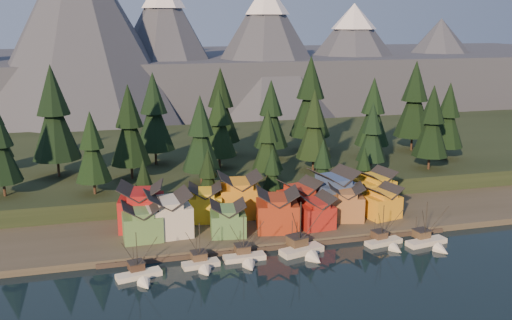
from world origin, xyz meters
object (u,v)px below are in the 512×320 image
object	(u,v)px
boat_2	(246,253)
house_front_1	(168,212)
boat_5	(387,238)
house_back_1	(205,202)
boat_0	(140,270)
house_back_0	(141,205)
boat_1	(202,258)
boat_3	(305,244)
boat_6	(430,237)
house_front_0	(142,220)

from	to	relation	value
boat_2	house_front_1	size ratio (longest dim) A/B	1.02
boat_5	house_front_1	world-z (taller)	house_front_1
boat_5	house_back_1	distance (m)	43.94
boat_0	house_back_0	size ratio (longest dim) A/B	0.90
boat_1	boat_3	xyz separation A→B (m)	(22.53, 0.93, 0.47)
boat_3	boat_5	size ratio (longest dim) A/B	1.27
boat_2	boat_5	size ratio (longest dim) A/B	1.05
boat_6	house_back_1	bearing A→B (deg)	141.23
house_back_0	house_front_1	bearing A→B (deg)	-35.70
boat_2	house_back_1	size ratio (longest dim) A/B	1.17
boat_2	boat_6	size ratio (longest dim) A/B	0.97
house_front_0	house_back_1	world-z (taller)	house_back_1
boat_2	house_back_1	distance (m)	24.35
house_front_0	boat_5	bearing A→B (deg)	-17.07
boat_5	boat_3	bearing A→B (deg)	169.58
boat_5	house_back_0	distance (m)	56.88
boat_6	house_front_0	xyz separation A→B (m)	(-62.09, 17.01, 3.91)
boat_0	boat_5	xyz separation A→B (m)	(54.61, 3.02, -0.02)
boat_3	house_front_0	size ratio (longest dim) A/B	1.48
boat_5	boat_6	world-z (taller)	boat_6
boat_2	house_front_1	distance (m)	21.88
boat_0	boat_5	world-z (taller)	boat_0
boat_5	house_back_0	bearing A→B (deg)	147.15
house_front_1	house_back_1	bearing A→B (deg)	33.68
boat_2	house_back_0	bearing A→B (deg)	131.23
boat_3	house_back_1	world-z (taller)	boat_3
boat_1	boat_5	world-z (taller)	boat_1
boat_5	house_front_1	xyz separation A→B (m)	(-46.77, 15.79, 4.93)
house_front_1	house_back_1	xyz separation A→B (m)	(9.82, 7.61, -0.67)
boat_1	house_front_1	bearing A→B (deg)	99.37
boat_6	boat_0	bearing A→B (deg)	170.93
house_back_0	house_back_1	world-z (taller)	house_back_0
boat_3	house_back_0	world-z (taller)	house_back_0
boat_3	house_front_1	size ratio (longest dim) A/B	1.23
boat_2	house_front_1	xyz separation A→B (m)	(-14.13, 16.00, 4.80)
house_front_1	house_back_0	distance (m)	8.01
boat_1	house_front_1	distance (m)	18.05
boat_3	house_front_1	xyz separation A→B (m)	(-27.26, 15.84, 4.26)
boat_1	boat_5	size ratio (longest dim) A/B	1.02
house_front_0	house_front_1	world-z (taller)	house_front_1
boat_6	house_front_1	distance (m)	59.25
house_back_1	boat_0	bearing A→B (deg)	-114.40
boat_1	boat_2	size ratio (longest dim) A/B	0.97
boat_2	house_front_1	world-z (taller)	house_front_1
boat_1	boat_5	bearing A→B (deg)	-5.04
boat_0	boat_2	xyz separation A→B (m)	(21.96, 2.80, 0.11)
house_front_0	house_back_0	size ratio (longest dim) A/B	0.77
boat_3	house_back_1	size ratio (longest dim) A/B	1.40
boat_2	boat_1	bearing A→B (deg)	-176.43
house_front_1	boat_3	bearing A→B (deg)	-34.23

